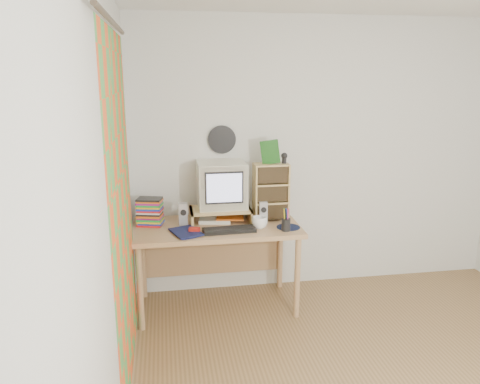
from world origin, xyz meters
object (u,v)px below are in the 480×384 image
object	(u,v)px
keyboard	(229,230)
cd_rack	(271,192)
diary	(174,233)
crt_monitor	(222,185)
desk	(215,238)
dvd_stack	(150,209)
mug	(260,223)

from	to	relation	value
keyboard	cd_rack	bearing A→B (deg)	30.70
diary	crt_monitor	bearing A→B (deg)	20.02
keyboard	desk	bearing A→B (deg)	106.84
crt_monitor	keyboard	size ratio (longest dim) A/B	0.96
desk	keyboard	size ratio (longest dim) A/B	3.28
cd_rack	diary	xyz separation A→B (m)	(-0.85, -0.30, -0.23)
diary	dvd_stack	bearing A→B (deg)	102.43
crt_monitor	keyboard	world-z (taller)	crt_monitor
dvd_stack	mug	size ratio (longest dim) A/B	2.25
crt_monitor	dvd_stack	distance (m)	0.64
mug	crt_monitor	bearing A→B (deg)	134.17
keyboard	mug	bearing A→B (deg)	6.76
desk	dvd_stack	xyz separation A→B (m)	(-0.55, 0.04, 0.28)
crt_monitor	dvd_stack	size ratio (longest dim) A/B	1.44
diary	keyboard	bearing A→B (deg)	-16.28
dvd_stack	diary	xyz separation A→B (m)	(0.19, -0.30, -0.12)
diary	mug	bearing A→B (deg)	-13.83
crt_monitor	diary	world-z (taller)	crt_monitor
keyboard	cd_rack	size ratio (longest dim) A/B	0.85
desk	cd_rack	xyz separation A→B (m)	(0.49, 0.03, 0.38)
crt_monitor	mug	world-z (taller)	crt_monitor
desk	diary	world-z (taller)	diary
desk	diary	size ratio (longest dim) A/B	5.67
crt_monitor	keyboard	distance (m)	0.45
crt_monitor	cd_rack	bearing A→B (deg)	-7.96
dvd_stack	mug	distance (m)	0.93
crt_monitor	mug	distance (m)	0.48
dvd_stack	mug	bearing A→B (deg)	-0.79
crt_monitor	dvd_stack	xyz separation A→B (m)	(-0.62, -0.05, -0.17)
dvd_stack	diary	distance (m)	0.38
keyboard	dvd_stack	xyz separation A→B (m)	(-0.64, 0.28, 0.13)
mug	diary	size ratio (longest dim) A/B	0.51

